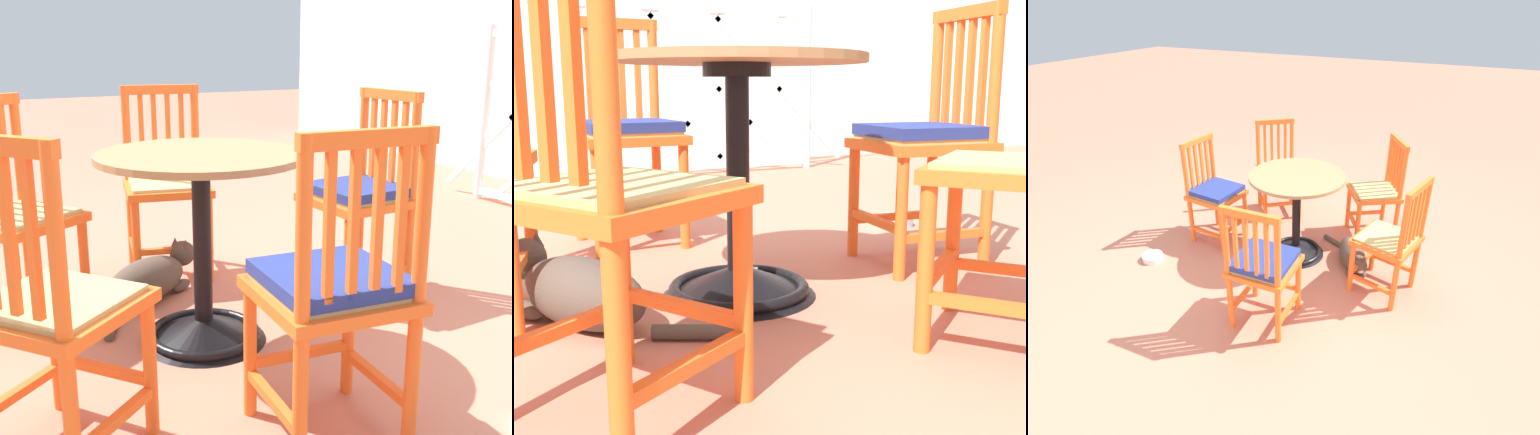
{
  "view_description": "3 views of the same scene",
  "coord_description": "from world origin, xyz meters",
  "views": [
    {
      "loc": [
        2.09,
        -1.0,
        1.11
      ],
      "look_at": [
        0.15,
        0.03,
        0.52
      ],
      "focal_mm": 45.29,
      "sensor_mm": 36.0,
      "label": 1
    },
    {
      "loc": [
        -0.77,
        -1.87,
        0.64
      ],
      "look_at": [
        0.12,
        -0.01,
        0.22
      ],
      "focal_mm": 45.13,
      "sensor_mm": 36.0,
      "label": 2
    },
    {
      "loc": [
        -1.2,
        2.54,
        1.96
      ],
      "look_at": [
        0.06,
        -0.04,
        0.36
      ],
      "focal_mm": 28.04,
      "sensor_mm": 36.0,
      "label": 3
    }
  ],
  "objects": [
    {
      "name": "orange_chair_at_corner",
      "position": [
        0.46,
        -0.74,
        0.43
      ],
      "size": [
        0.56,
        0.56,
        0.91
      ],
      "color": "orange",
      "rests_on": "ground_plane"
    },
    {
      "name": "pet_water_bowl",
      "position": [
        1.01,
        0.52,
        0.03
      ],
      "size": [
        0.17,
        0.17,
        0.05
      ],
      "primitive_type": "cylinder",
      "color": "silver",
      "rests_on": "ground_plane"
    },
    {
      "name": "orange_chair_by_planter",
      "position": [
        -0.83,
        0.06,
        0.43
      ],
      "size": [
        0.48,
        0.48,
        0.91
      ],
      "color": "orange",
      "rests_on": "ground_plane"
    },
    {
      "name": "tabby_cat",
      "position": [
        -0.53,
        -0.13,
        0.1
      ],
      "size": [
        0.54,
        0.58,
        0.23
      ],
      "color": "#4C4238",
      "rests_on": "ground_plane"
    },
    {
      "name": "orange_chair_near_fence",
      "position": [
        -0.54,
        -0.69,
        0.43
      ],
      "size": [
        0.55,
        0.55,
        0.91
      ],
      "color": "orange",
      "rests_on": "ground_plane"
    },
    {
      "name": "orange_chair_facing_out",
      "position": [
        0.72,
        -0.03,
        0.45
      ],
      "size": [
        0.44,
        0.44,
        0.91
      ],
      "color": "orange",
      "rests_on": "ground_plane"
    },
    {
      "name": "ground_plane",
      "position": [
        0.0,
        0.0,
        0.0
      ],
      "size": [
        24.0,
        24.0,
        0.0
      ],
      "primitive_type": "plane",
      "color": "#C6755B"
    },
    {
      "name": "orange_chair_tucked_in",
      "position": [
        -0.17,
        0.73,
        0.45
      ],
      "size": [
        0.42,
        0.42,
        0.91
      ],
      "color": "orange",
      "rests_on": "ground_plane"
    },
    {
      "name": "cafe_table",
      "position": [
        -0.03,
        -0.1,
        0.28
      ],
      "size": [
        0.76,
        0.76,
        0.73
      ],
      "color": "black",
      "rests_on": "ground_plane"
    }
  ]
}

